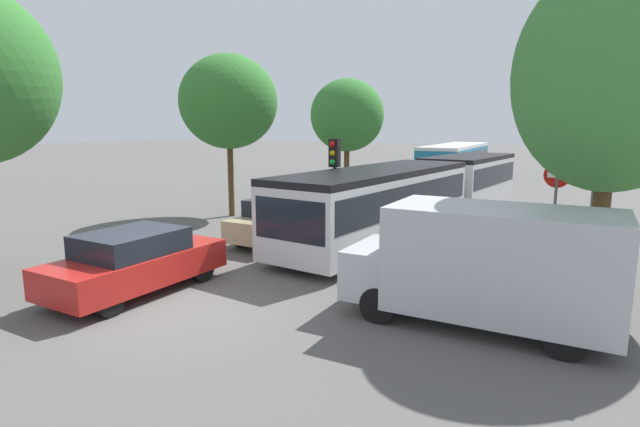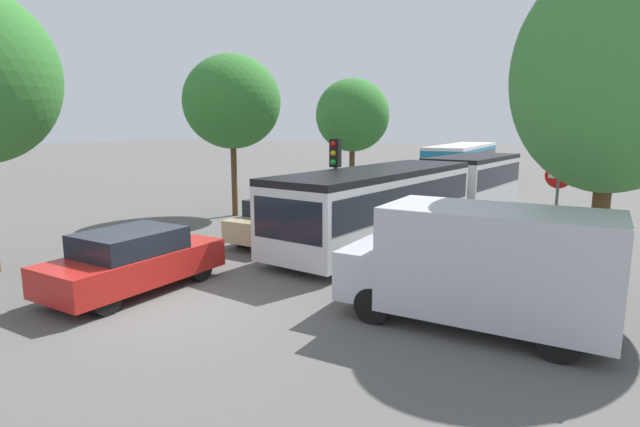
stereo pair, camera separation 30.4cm
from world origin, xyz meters
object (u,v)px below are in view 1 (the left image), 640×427
object	(u,v)px
traffic_light	(334,167)
no_entry_sign	(556,197)
tree_left_mid	(229,102)
articulated_bus	(423,190)
tree_left_far	(347,115)
city_bus_rear	(455,160)
queued_car_tan	(284,219)
tree_right_near	(613,82)
direction_sign_post	(595,174)
queued_car_black	(366,197)
white_van	(488,263)
queued_car_red	(136,261)

from	to	relation	value
traffic_light	no_entry_sign	bearing A→B (deg)	96.65
no_entry_sign	tree_left_mid	xyz separation A→B (m)	(-12.60, 1.29, 2.89)
articulated_bus	tree_left_far	world-z (taller)	tree_left_far
articulated_bus	traffic_light	world-z (taller)	traffic_light
articulated_bus	city_bus_rear	distance (m)	17.24
tree_left_far	queued_car_tan	bearing A→B (deg)	-71.44
tree_left_mid	tree_right_near	size ratio (longest dim) A/B	0.91
direction_sign_post	tree_left_mid	xyz separation A→B (m)	(-13.51, 1.73, 2.20)
city_bus_rear	queued_car_black	world-z (taller)	city_bus_rear
queued_car_black	tree_left_far	distance (m)	9.63
direction_sign_post	tree_left_mid	distance (m)	13.80
city_bus_rear	queued_car_tan	distance (m)	21.70
traffic_light	tree_left_mid	bearing A→B (deg)	-112.60
queued_car_tan	no_entry_sign	bearing A→B (deg)	-78.70
tree_right_near	articulated_bus	bearing A→B (deg)	136.13
queued_car_black	white_van	size ratio (longest dim) A/B	0.81
queued_car_tan	city_bus_rear	bearing A→B (deg)	0.39
tree_right_near	direction_sign_post	bearing A→B (deg)	95.52
direction_sign_post	tree_left_mid	bearing A→B (deg)	-14.06
traffic_light	no_entry_sign	world-z (taller)	traffic_light
queued_car_red	queued_car_tan	size ratio (longest dim) A/B	0.99
no_entry_sign	tree_left_far	xyz separation A→B (m)	(-12.61, 12.16, 2.54)
articulated_bus	no_entry_sign	distance (m)	5.80
queued_car_red	tree_right_near	xyz separation A→B (m)	(9.17, 5.04, 3.99)
queued_car_black	no_entry_sign	world-z (taller)	no_entry_sign
articulated_bus	traffic_light	size ratio (longest dim) A/B	4.90
city_bus_rear	queued_car_tan	size ratio (longest dim) A/B	2.79
queued_car_black	tree_right_near	xyz separation A→B (m)	(8.95, -7.19, 4.00)
traffic_light	articulated_bus	bearing A→B (deg)	157.07
articulated_bus	white_van	world-z (taller)	articulated_bus
white_van	no_entry_sign	size ratio (longest dim) A/B	1.79
queued_car_red	tree_right_near	world-z (taller)	tree_right_near
articulated_bus	tree_right_near	bearing A→B (deg)	51.18
tree_right_near	queued_car_tan	bearing A→B (deg)	174.00
tree_left_mid	no_entry_sign	bearing A→B (deg)	-5.83
city_bus_rear	queued_car_black	xyz separation A→B (m)	(0.24, -15.46, -0.73)
tree_left_far	queued_car_red	bearing A→B (deg)	-76.99
tree_left_far	tree_left_mid	bearing A→B (deg)	-89.93
traffic_light	city_bus_rear	bearing A→B (deg)	-177.74
articulated_bus	direction_sign_post	size ratio (longest dim) A/B	4.62
city_bus_rear	white_van	xyz separation A→B (m)	(7.43, -25.68, -0.21)
articulated_bus	queued_car_black	xyz separation A→B (m)	(-3.01, 1.48, -0.69)
no_entry_sign	tree_left_far	size ratio (longest dim) A/B	0.43
city_bus_rear	queued_car_tan	world-z (taller)	city_bus_rear
direction_sign_post	tree_right_near	xyz separation A→B (m)	(0.20, -2.09, 2.16)
queued_car_tan	tree_left_far	world-z (taller)	tree_left_far
queued_car_red	tree_left_far	size ratio (longest dim) A/B	0.63
queued_car_tan	no_entry_sign	size ratio (longest dim) A/B	1.50
queued_car_tan	tree_left_mid	distance (m)	6.75
city_bus_rear	tree_left_far	bearing A→B (deg)	147.29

